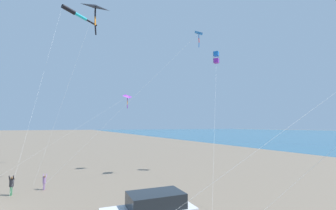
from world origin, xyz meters
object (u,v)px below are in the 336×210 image
kite_delta_black_fish_shape (127,97)px  kite_delta_teal_far_right (95,7)px  kite_box_small_distant (216,58)px  kite_delta_green_low_center (198,34)px  person_bystander_far (44,181)px  person_child_grey_jacket (12,184)px  kite_windsock_magenta_far_left (75,13)px

kite_delta_black_fish_shape → kite_delta_teal_far_right: (-4.30, -3.16, 8.57)m
kite_box_small_distant → kite_delta_green_low_center: kite_delta_green_low_center is taller
person_bystander_far → kite_box_small_distant: kite_box_small_distant is taller
person_child_grey_jacket → kite_delta_green_low_center: (16.10, -0.29, 14.16)m
person_child_grey_jacket → kite_delta_black_fish_shape: bearing=30.6°
kite_box_small_distant → person_child_grey_jacket: bearing=-178.7°
person_child_grey_jacket → kite_delta_teal_far_right: size_ratio=0.08×
person_child_grey_jacket → kite_delta_green_low_center: size_ratio=0.10×
kite_delta_black_fish_shape → kite_delta_teal_far_right: size_ratio=0.76×
person_child_grey_jacket → kite_delta_black_fish_shape: kite_delta_black_fish_shape is taller
kite_delta_black_fish_shape → kite_windsock_magenta_far_left: (-5.87, 4.27, 11.04)m
person_child_grey_jacket → kite_delta_teal_far_right: bearing=25.8°
kite_windsock_magenta_far_left → kite_delta_teal_far_right: (1.56, -7.43, -2.47)m
person_bystander_far → kite_box_small_distant: 20.89m
kite_delta_teal_far_right → kite_delta_black_fish_shape: bearing=36.3°
kite_delta_green_low_center → kite_delta_black_fish_shape: bearing=134.0°
kite_windsock_magenta_far_left → kite_delta_green_low_center: 16.50m
kite_delta_black_fish_shape → kite_box_small_distant: 11.40m
kite_box_small_distant → kite_delta_teal_far_right: size_ratio=0.78×
kite_delta_green_low_center → person_child_grey_jacket: bearing=179.0°
kite_windsock_magenta_far_left → kite_delta_green_low_center: size_ratio=1.31×
kite_delta_teal_far_right → kite_delta_green_low_center: (10.33, -3.08, -2.07)m
kite_delta_black_fish_shape → kite_delta_teal_far_right: 10.10m
kite_delta_teal_far_right → person_child_grey_jacket: bearing=-154.2°
kite_windsock_magenta_far_left → kite_delta_black_fish_shape: bearing=-36.1°
kite_box_small_distant → kite_delta_green_low_center: bearing=-166.1°
person_child_grey_jacket → kite_windsock_magenta_far_left: (4.21, 10.23, 18.69)m
person_bystander_far → kite_delta_black_fish_shape: kite_delta_black_fish_shape is taller
person_child_grey_jacket → person_bystander_far: person_child_grey_jacket is taller
kite_box_small_distant → kite_delta_teal_far_right: (-13.23, 2.37, 4.13)m
person_bystander_far → kite_windsock_magenta_far_left: bearing=77.4°
kite_windsock_magenta_far_left → kite_delta_green_low_center: (11.89, -10.51, -4.53)m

